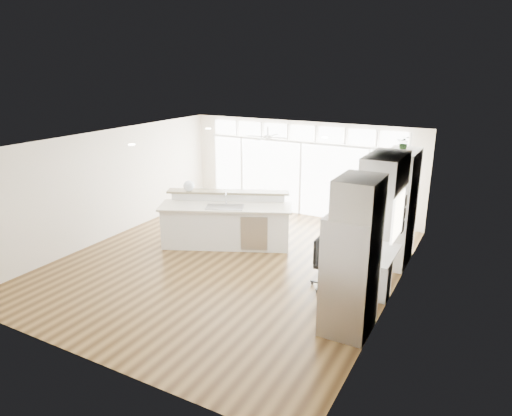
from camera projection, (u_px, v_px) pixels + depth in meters
The scene contains 24 objects.
floor at pixel (230, 263), 10.15m from camera, with size 7.00×8.00×0.02m, color #483016.
ceiling at pixel (228, 141), 9.33m from camera, with size 7.00×8.00×0.02m, color silver.
wall_back at pixel (302, 168), 13.09m from camera, with size 7.00×0.04×2.70m, color white.
wall_front at pixel (79, 278), 6.38m from camera, with size 7.00×0.04×2.70m, color white.
wall_left at pixel (109, 185), 11.33m from camera, with size 0.04×8.00×2.70m, color white.
wall_right at pixel (395, 232), 8.15m from camera, with size 0.04×8.00×2.70m, color white.
glass_wall at pixel (301, 179), 13.13m from camera, with size 5.80×0.06×2.08m, color white.
transom_row at pixel (302, 133), 12.73m from camera, with size 5.90×0.06×0.40m, color white.
desk_window at pixel (398, 216), 8.36m from camera, with size 0.04×0.85×0.85m, color white.
ceiling_fan at pixel (268, 133), 11.97m from camera, with size 1.16×1.16×0.32m, color silver.
recessed_lights at pixel (233, 141), 9.51m from camera, with size 3.40×3.00×0.02m, color white.
oven_cabinet at pixel (398, 208), 9.84m from camera, with size 0.64×1.20×2.50m, color white.
desk_nook at pixel (375, 270), 8.86m from camera, with size 0.72×1.30×0.76m, color white.
upper_cabinets at pixel (386, 172), 8.25m from camera, with size 0.64×1.30×0.64m, color white.
refrigerator at pixel (350, 274), 7.30m from camera, with size 0.76×0.90×2.00m, color #A1A1A6.
fridge_cabinet at pixel (359, 196), 6.88m from camera, with size 0.64×0.90×0.60m, color white.
framed_photos at pixel (404, 214), 8.92m from camera, with size 0.06×0.22×0.80m, color black.
kitchen_island at pixel (226, 221), 10.90m from camera, with size 3.13×1.18×1.24m, color white.
rug at pixel (355, 291), 8.83m from camera, with size 0.96×0.69×0.01m, color #3C2A13.
office_chair at pixel (328, 264), 8.83m from camera, with size 0.53×0.49×1.01m, color black.
fishbowl at pixel (189, 186), 11.11m from camera, with size 0.27×0.27×0.27m, color silver.
monitor at pixel (373, 241), 8.72m from camera, with size 0.09×0.53×0.44m, color black.
keyboard at pixel (364, 250), 8.86m from camera, with size 0.13×0.34×0.02m, color white.
potted_plant at pixel (404, 145), 9.43m from camera, with size 0.27×0.30×0.24m, color #345C27.
Camera 1 is at (4.94, -7.91, 4.20)m, focal length 32.00 mm.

